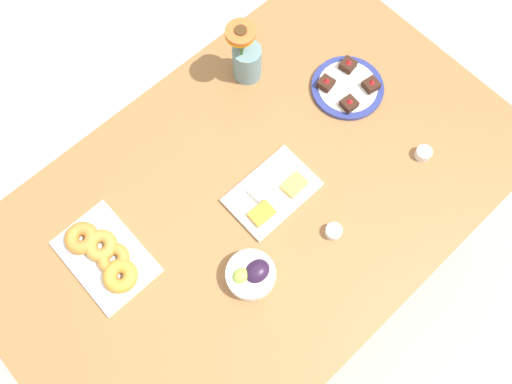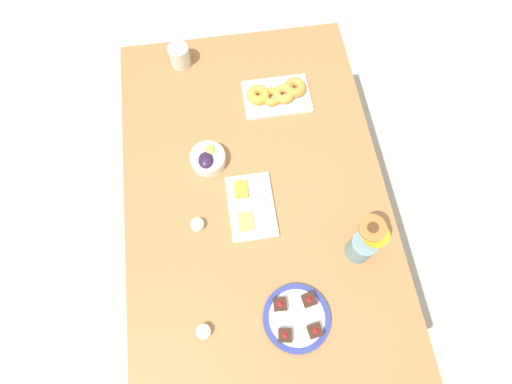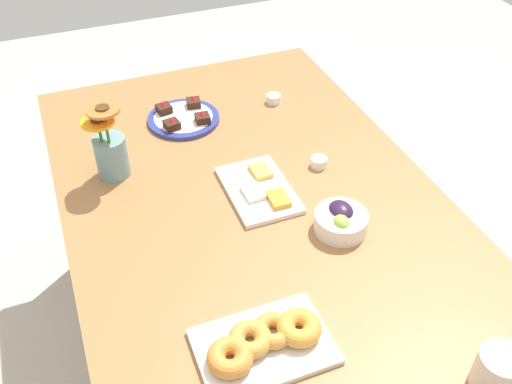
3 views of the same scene
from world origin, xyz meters
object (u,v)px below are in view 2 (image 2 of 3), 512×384
croissant_platter (277,94)px  dining_table (256,204)px  coffee_mug (179,55)px  cheese_platter (251,206)px  grape_bowl (208,159)px  jam_cup_honey (197,225)px  dessert_plate (297,318)px  jam_cup_berry (204,332)px  flower_vase (363,245)px

croissant_platter → dining_table: bearing=160.6°
coffee_mug → cheese_platter: size_ratio=0.47×
grape_bowl → jam_cup_honey: size_ratio=2.85×
jam_cup_honey → dessert_plate: dessert_plate is taller
dining_table → croissant_platter: 0.47m
dining_table → croissant_platter: bearing=-19.4°
grape_bowl → croissant_platter: bearing=-50.4°
cheese_platter → jam_cup_berry: size_ratio=5.42×
jam_cup_honey → jam_cup_berry: size_ratio=1.00×
croissant_platter → jam_cup_honey: bearing=143.7°
coffee_mug → grape_bowl: bearing=-172.1°
grape_bowl → flower_vase: 0.66m
cheese_platter → croissant_platter: 0.50m
croissant_platter → flower_vase: (-0.70, -0.18, 0.06)m
jam_cup_honey → flower_vase: (-0.18, -0.56, 0.07)m
flower_vase → jam_cup_berry: bearing=108.8°
jam_cup_berry → dining_table: bearing=-27.9°
dining_table → cheese_platter: cheese_platter is taller
dining_table → jam_cup_honey: size_ratio=33.33×
cheese_platter → croissant_platter: croissant_platter is taller
grape_bowl → cheese_platter: bearing=-146.7°
flower_vase → dessert_plate: bearing=127.2°
grape_bowl → dessert_plate: grape_bowl is taller
dessert_plate → croissant_platter: bearing=-5.1°
grape_bowl → flower_vase: (-0.43, -0.50, 0.05)m
dessert_plate → flower_vase: 0.33m
grape_bowl → jam_cup_honey: (-0.26, 0.07, -0.01)m
dessert_plate → flower_vase: (0.20, -0.26, 0.07)m
dessert_plate → dining_table: bearing=8.8°
dining_table → jam_cup_berry: 0.53m
grape_bowl → dining_table: bearing=-135.8°
jam_cup_honey → coffee_mug: bearing=0.4°
jam_cup_honey → flower_vase: bearing=-107.5°
croissant_platter → dessert_plate: size_ratio=1.23×
jam_cup_honey → jam_cup_berry: 0.37m
grape_bowl → jam_cup_berry: (-0.63, 0.08, -0.01)m
croissant_platter → dessert_plate: 0.90m
dessert_plate → flower_vase: bearing=-52.8°
jam_cup_honey → flower_vase: flower_vase is taller
coffee_mug → jam_cup_berry: coffee_mug is taller
flower_vase → jam_cup_honey: bearing=72.5°
jam_cup_honey → jam_cup_berry: same height
coffee_mug → croissant_platter: (-0.24, -0.39, -0.02)m
jam_cup_berry → dessert_plate: (-0.00, -0.31, -0.00)m
cheese_platter → flower_vase: bearing=-122.1°
grape_bowl → croissant_platter: (0.26, -0.32, -0.01)m
flower_vase → grape_bowl: bearing=48.8°
cheese_platter → flower_vase: flower_vase is taller
dining_table → grape_bowl: (0.17, 0.16, 0.12)m
dining_table → jam_cup_berry: jam_cup_berry is taller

